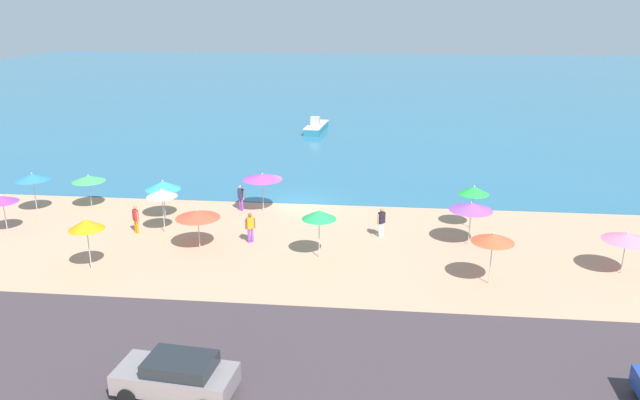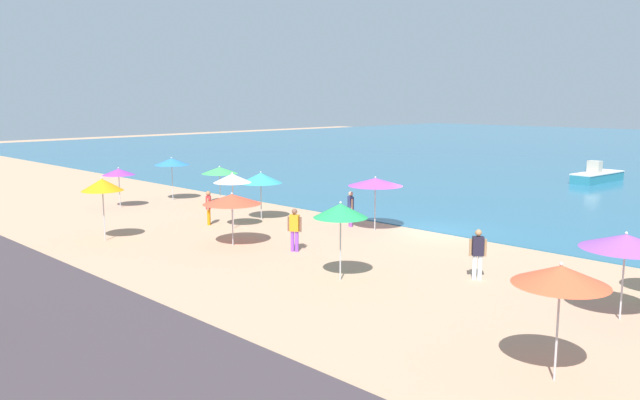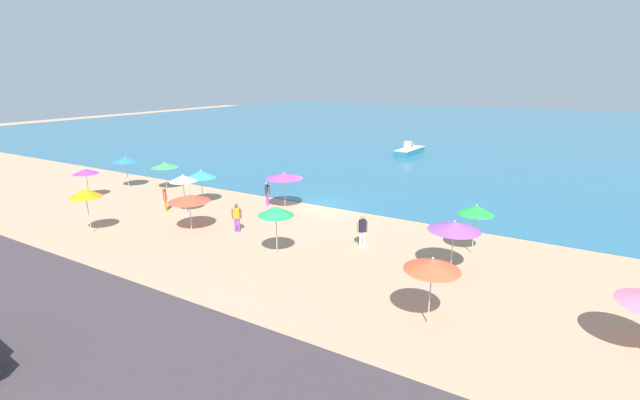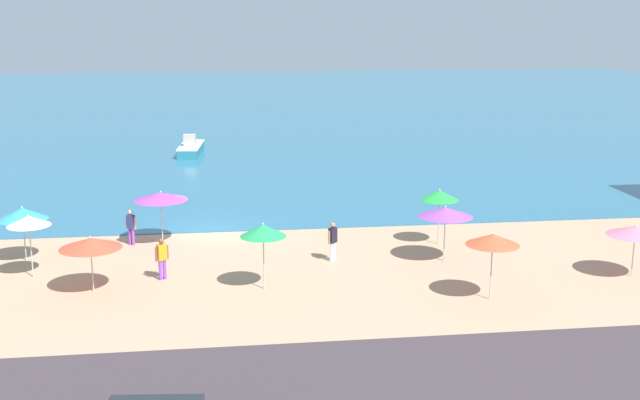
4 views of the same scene
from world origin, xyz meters
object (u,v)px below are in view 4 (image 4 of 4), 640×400
beach_umbrella_0 (29,221)px  bather_0 (162,257)px  beach_umbrella_11 (493,240)px  beach_umbrella_12 (263,231)px  beach_umbrella_1 (635,231)px  beach_umbrella_10 (22,214)px  skiff_nearshore (191,148)px  beach_umbrella_7 (90,243)px  bather_3 (131,225)px  beach_umbrella_4 (440,195)px  bather_2 (333,239)px  beach_umbrella_8 (161,196)px  beach_umbrella_6 (445,212)px

beach_umbrella_0 → bather_0: 5.49m
beach_umbrella_11 → beach_umbrella_12: size_ratio=0.98×
beach_umbrella_1 → bather_0: 18.95m
beach_umbrella_10 → bather_0: bearing=-29.1°
skiff_nearshore → beach_umbrella_10: bearing=-103.8°
beach_umbrella_0 → beach_umbrella_7: beach_umbrella_0 is taller
beach_umbrella_7 → bather_3: 6.37m
beach_umbrella_4 → beach_umbrella_7: size_ratio=1.10×
beach_umbrella_11 → bather_2: beach_umbrella_11 is taller
beach_umbrella_10 → skiff_nearshore: 26.87m
beach_umbrella_1 → skiff_nearshore: beach_umbrella_1 is taller
bather_2 → skiff_nearshore: 28.59m
beach_umbrella_8 → beach_umbrella_10: size_ratio=1.03×
beach_umbrella_1 → beach_umbrella_6: 7.60m
beach_umbrella_8 → bather_0: bearing=-86.6°
beach_umbrella_8 → bather_2: 8.37m
beach_umbrella_1 → beach_umbrella_11: beach_umbrella_11 is taller
beach_umbrella_7 → beach_umbrella_8: (2.25, 6.33, 0.31)m
beach_umbrella_7 → beach_umbrella_8: 6.72m
beach_umbrella_12 → skiff_nearshore: bearing=96.5°
beach_umbrella_6 → beach_umbrella_7: size_ratio=1.03×
beach_umbrella_6 → beach_umbrella_8: bearing=160.6°
beach_umbrella_11 → beach_umbrella_0: bearing=164.3°
beach_umbrella_11 → bather_2: 7.62m
beach_umbrella_1 → beach_umbrella_7: 21.39m
beach_umbrella_1 → skiff_nearshore: bearing=120.4°
beach_umbrella_10 → bather_3: size_ratio=1.45×
beach_umbrella_12 → beach_umbrella_0: bearing=163.9°
beach_umbrella_8 → beach_umbrella_11: beach_umbrella_11 is taller
beach_umbrella_6 → bather_0: beach_umbrella_6 is taller
beach_umbrella_11 → bather_2: size_ratio=1.52×
beach_umbrella_6 → beach_umbrella_8: (-12.16, 4.29, 0.07)m
bather_3 → skiff_nearshore: size_ratio=0.30×
beach_umbrella_0 → beach_umbrella_4: 17.71m
beach_umbrella_7 → beach_umbrella_10: size_ratio=0.98×
beach_umbrella_10 → bather_2: size_ratio=1.42×
bather_3 → beach_umbrella_4: bearing=-6.8°
beach_umbrella_7 → beach_umbrella_11: 15.05m
bather_0 → beach_umbrella_7: bearing=-157.5°
beach_umbrella_8 → beach_umbrella_10: (-5.68, -1.93, -0.15)m
beach_umbrella_1 → beach_umbrella_7: (-21.37, 1.01, -0.00)m
beach_umbrella_0 → beach_umbrella_7: bearing=-37.8°
beach_umbrella_1 → bather_3: bearing=160.6°
beach_umbrella_4 → bather_2: size_ratio=1.53×
beach_umbrella_4 → beach_umbrella_8: 12.74m
beach_umbrella_1 → beach_umbrella_6: bearing=156.4°
beach_umbrella_1 → beach_umbrella_10: beach_umbrella_10 is taller
beach_umbrella_0 → beach_umbrella_6: 17.07m
beach_umbrella_8 → beach_umbrella_7: bearing=-109.6°
beach_umbrella_0 → beach_umbrella_12: size_ratio=0.99×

